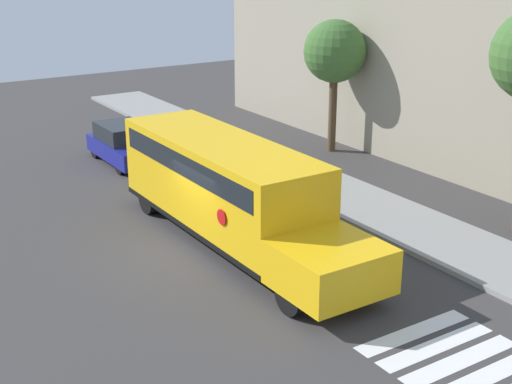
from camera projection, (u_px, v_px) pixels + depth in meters
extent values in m
plane|color=#3A3838|center=(197.00, 251.00, 20.75)|extent=(60.00, 60.00, 0.00)
cube|color=gray|center=(367.00, 206.00, 24.05)|extent=(44.00, 3.00, 0.15)
cube|color=#9E937F|center=(507.00, 72.00, 26.06)|extent=(32.00, 4.00, 8.04)
cube|color=white|center=(413.00, 332.00, 16.40)|extent=(0.50, 3.20, 0.01)
cube|color=white|center=(436.00, 346.00, 15.85)|extent=(0.50, 3.20, 0.01)
cube|color=white|center=(460.00, 361.00, 15.29)|extent=(0.50, 3.20, 0.01)
cube|color=white|center=(486.00, 376.00, 14.74)|extent=(0.50, 3.20, 0.01)
cube|color=yellow|center=(221.00, 182.00, 21.33)|extent=(8.22, 2.50, 2.54)
cube|color=yellow|center=(330.00, 267.00, 17.36)|extent=(2.37, 2.50, 1.15)
cube|color=black|center=(221.00, 219.00, 21.72)|extent=(8.22, 2.54, 0.16)
cube|color=black|center=(220.00, 159.00, 21.09)|extent=(7.56, 2.53, 0.64)
cylinder|color=red|center=(221.00, 217.00, 18.92)|extent=(0.44, 0.02, 0.44)
cylinder|color=black|center=(360.00, 274.00, 18.18)|extent=(1.00, 0.30, 1.00)
cylinder|color=black|center=(291.00, 295.00, 17.07)|extent=(1.00, 0.30, 1.00)
cylinder|color=black|center=(206.00, 187.00, 24.59)|extent=(1.00, 0.30, 1.00)
cylinder|color=black|center=(149.00, 199.00, 23.49)|extent=(1.00, 0.30, 1.00)
cube|color=navy|center=(125.00, 149.00, 28.87)|extent=(4.03, 1.80, 0.68)
cube|color=#1E2328|center=(122.00, 132.00, 28.84)|extent=(2.26, 1.65, 0.67)
cylinder|color=black|center=(157.00, 160.00, 28.29)|extent=(0.64, 0.22, 0.64)
cylinder|color=black|center=(121.00, 166.00, 27.50)|extent=(0.64, 0.22, 0.64)
cylinder|color=black|center=(130.00, 145.00, 30.40)|extent=(0.64, 0.22, 0.64)
cylinder|color=black|center=(96.00, 150.00, 29.61)|extent=(0.64, 0.22, 0.64)
cylinder|color=brown|center=(333.00, 111.00, 30.15)|extent=(0.34, 0.34, 3.48)
sphere|color=#3D662D|center=(335.00, 51.00, 29.31)|extent=(2.59, 2.59, 2.59)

